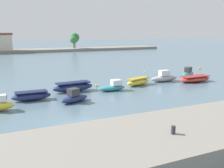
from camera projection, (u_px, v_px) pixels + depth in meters
ground_plane at (83, 126)px, 21.39m from camera, size 400.00×400.00×0.00m
seawall_embankment at (122, 151)px, 14.96m from camera, size 63.19×6.93×1.71m
mooring_bollard at (173, 130)px, 15.28m from camera, size 0.26×0.26×0.49m
moored_boat_2 at (31, 96)px, 29.17m from camera, size 4.36×1.62×1.02m
moored_boat_3 at (74, 97)px, 28.40m from camera, size 3.69×2.51×1.54m
moored_boat_4 at (73, 87)px, 33.39m from camera, size 5.48×2.09×1.22m
moored_boat_5 at (113, 87)px, 33.88m from camera, size 3.65×1.53×1.40m
moored_boat_6 at (138, 82)px, 37.29m from camera, size 4.54×2.70×1.07m
moored_boat_7 at (164, 78)px, 40.00m from camera, size 4.69×1.50×1.74m
moored_boat_8 at (195, 79)px, 39.81m from camera, size 5.62×2.20×0.92m
moored_boat_9 at (188, 73)px, 44.61m from camera, size 4.26×3.18×1.58m
mooring_buoy_0 at (200, 68)px, 52.60m from camera, size 0.37×0.37×0.37m
mooring_buoy_1 at (144, 72)px, 48.44m from camera, size 0.27×0.27×0.27m
mooring_buoy_3 at (96, 86)px, 36.26m from camera, size 0.34×0.34×0.34m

